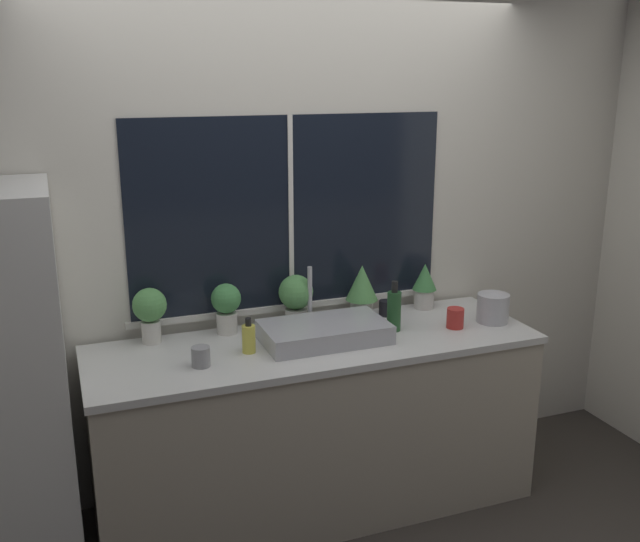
{
  "coord_description": "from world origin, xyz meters",
  "views": [
    {
      "loc": [
        -1.13,
        -2.68,
        2.14
      ],
      "look_at": [
        0.02,
        0.34,
        1.25
      ],
      "focal_mm": 40.0,
      "sensor_mm": 36.0,
      "label": 1
    }
  ],
  "objects_px": {
    "soap_bottle": "(249,338)",
    "mug_black": "(386,308)",
    "potted_plant_left": "(226,305)",
    "potted_plant_far_right": "(425,284)",
    "mug_grey": "(201,357)",
    "potted_plant_far_left": "(150,310)",
    "potted_plant_right": "(362,287)",
    "bottle_tall": "(394,310)",
    "mug_red": "(455,318)",
    "potted_plant_center": "(296,296)",
    "kettle": "(493,307)",
    "sink": "(324,331)"
  },
  "relations": [
    {
      "from": "potted_plant_center",
      "to": "potted_plant_right",
      "type": "xyz_separation_m",
      "value": [
        0.37,
        -0.0,
        0.01
      ]
    },
    {
      "from": "soap_bottle",
      "to": "mug_black",
      "type": "distance_m",
      "value": 0.86
    },
    {
      "from": "sink",
      "to": "kettle",
      "type": "xyz_separation_m",
      "value": [
        0.92,
        -0.06,
        0.03
      ]
    },
    {
      "from": "potted_plant_left",
      "to": "mug_grey",
      "type": "relative_size",
      "value": 2.83
    },
    {
      "from": "potted_plant_center",
      "to": "soap_bottle",
      "type": "relative_size",
      "value": 1.56
    },
    {
      "from": "potted_plant_left",
      "to": "mug_grey",
      "type": "bearing_deg",
      "value": -119.32
    },
    {
      "from": "bottle_tall",
      "to": "mug_grey",
      "type": "xyz_separation_m",
      "value": [
        -1.0,
        -0.11,
        -0.06
      ]
    },
    {
      "from": "potted_plant_far_right",
      "to": "mug_grey",
      "type": "bearing_deg",
      "value": -164.32
    },
    {
      "from": "potted_plant_left",
      "to": "potted_plant_right",
      "type": "relative_size",
      "value": 0.91
    },
    {
      "from": "bottle_tall",
      "to": "kettle",
      "type": "height_order",
      "value": "bottle_tall"
    },
    {
      "from": "soap_bottle",
      "to": "potted_plant_far_right",
      "type": "bearing_deg",
      "value": 14.98
    },
    {
      "from": "potted_plant_left",
      "to": "bottle_tall",
      "type": "xyz_separation_m",
      "value": [
        0.79,
        -0.26,
        -0.04
      ]
    },
    {
      "from": "potted_plant_left",
      "to": "sink",
      "type": "bearing_deg",
      "value": -33.07
    },
    {
      "from": "sink",
      "to": "mug_red",
      "type": "distance_m",
      "value": 0.69
    },
    {
      "from": "potted_plant_center",
      "to": "kettle",
      "type": "relative_size",
      "value": 1.57
    },
    {
      "from": "potted_plant_far_right",
      "to": "mug_black",
      "type": "distance_m",
      "value": 0.27
    },
    {
      "from": "potted_plant_right",
      "to": "soap_bottle",
      "type": "bearing_deg",
      "value": -157.64
    },
    {
      "from": "bottle_tall",
      "to": "potted_plant_right",
      "type": "bearing_deg",
      "value": 102.88
    },
    {
      "from": "sink",
      "to": "potted_plant_far_right",
      "type": "height_order",
      "value": "sink"
    },
    {
      "from": "potted_plant_far_right",
      "to": "mug_black",
      "type": "height_order",
      "value": "potted_plant_far_right"
    },
    {
      "from": "potted_plant_far_right",
      "to": "kettle",
      "type": "bearing_deg",
      "value": -55.78
    },
    {
      "from": "mug_black",
      "to": "kettle",
      "type": "distance_m",
      "value": 0.56
    },
    {
      "from": "potted_plant_far_left",
      "to": "potted_plant_right",
      "type": "distance_m",
      "value": 1.1
    },
    {
      "from": "potted_plant_center",
      "to": "potted_plant_left",
      "type": "bearing_deg",
      "value": -180.0
    },
    {
      "from": "bottle_tall",
      "to": "mug_red",
      "type": "xyz_separation_m",
      "value": [
        0.31,
        -0.08,
        -0.06
      ]
    },
    {
      "from": "potted_plant_far_left",
      "to": "potted_plant_far_right",
      "type": "xyz_separation_m",
      "value": [
        1.48,
        0.0,
        -0.03
      ]
    },
    {
      "from": "mug_black",
      "to": "mug_grey",
      "type": "bearing_deg",
      "value": -162.86
    },
    {
      "from": "potted_plant_center",
      "to": "bottle_tall",
      "type": "height_order",
      "value": "potted_plant_center"
    },
    {
      "from": "bottle_tall",
      "to": "mug_grey",
      "type": "bearing_deg",
      "value": -173.88
    },
    {
      "from": "potted_plant_left",
      "to": "potted_plant_far_right",
      "type": "xyz_separation_m",
      "value": [
        1.11,
        0.0,
        -0.01
      ]
    },
    {
      "from": "soap_bottle",
      "to": "mug_black",
      "type": "relative_size",
      "value": 2.02
    },
    {
      "from": "potted_plant_center",
      "to": "kettle",
      "type": "distance_m",
      "value": 1.02
    },
    {
      "from": "mug_grey",
      "to": "sink",
      "type": "bearing_deg",
      "value": 9.07
    },
    {
      "from": "potted_plant_left",
      "to": "potted_plant_right",
      "type": "distance_m",
      "value": 0.73
    },
    {
      "from": "potted_plant_far_left",
      "to": "potted_plant_left",
      "type": "relative_size",
      "value": 1.07
    },
    {
      "from": "kettle",
      "to": "soap_bottle",
      "type": "bearing_deg",
      "value": 178.2
    },
    {
      "from": "bottle_tall",
      "to": "mug_black",
      "type": "distance_m",
      "value": 0.24
    },
    {
      "from": "potted_plant_right",
      "to": "sink",
      "type": "bearing_deg",
      "value": -139.68
    },
    {
      "from": "potted_plant_far_left",
      "to": "mug_red",
      "type": "xyz_separation_m",
      "value": [
        1.47,
        -0.34,
        -0.11
      ]
    },
    {
      "from": "bottle_tall",
      "to": "mug_red",
      "type": "relative_size",
      "value": 2.51
    },
    {
      "from": "bottle_tall",
      "to": "mug_black",
      "type": "height_order",
      "value": "bottle_tall"
    },
    {
      "from": "sink",
      "to": "potted_plant_center",
      "type": "bearing_deg",
      "value": 100.63
    },
    {
      "from": "potted_plant_far_left",
      "to": "mug_red",
      "type": "bearing_deg",
      "value": -12.92
    },
    {
      "from": "potted_plant_far_left",
      "to": "potted_plant_center",
      "type": "height_order",
      "value": "potted_plant_far_left"
    },
    {
      "from": "potted_plant_center",
      "to": "mug_red",
      "type": "bearing_deg",
      "value": -24.59
    },
    {
      "from": "mug_grey",
      "to": "potted_plant_right",
      "type": "bearing_deg",
      "value": 21.45
    },
    {
      "from": "sink",
      "to": "mug_red",
      "type": "bearing_deg",
      "value": -5.64
    },
    {
      "from": "potted_plant_left",
      "to": "soap_bottle",
      "type": "relative_size",
      "value": 1.52
    },
    {
      "from": "potted_plant_left",
      "to": "kettle",
      "type": "bearing_deg",
      "value": -13.85
    },
    {
      "from": "potted_plant_left",
      "to": "bottle_tall",
      "type": "distance_m",
      "value": 0.83
    }
  ]
}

